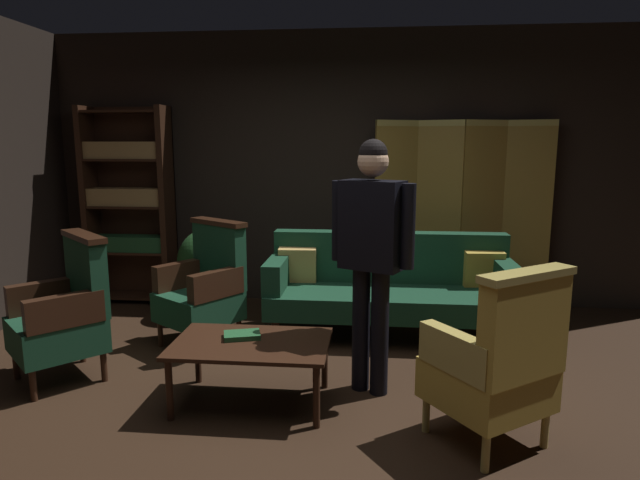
% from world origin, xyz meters
% --- Properties ---
extents(ground_plane, '(10.00, 10.00, 0.00)m').
position_xyz_m(ground_plane, '(0.00, 0.00, 0.00)').
color(ground_plane, black).
extents(back_wall, '(7.20, 0.10, 2.80)m').
position_xyz_m(back_wall, '(0.00, 2.45, 1.40)').
color(back_wall, black).
rests_on(back_wall, ground_plane).
extents(folding_screen, '(1.74, 0.23, 1.90)m').
position_xyz_m(folding_screen, '(1.27, 2.27, 0.99)').
color(folding_screen, olive).
rests_on(folding_screen, ground_plane).
extents(bookshelf, '(0.90, 0.32, 2.05)m').
position_xyz_m(bookshelf, '(-2.15, 2.20, 1.07)').
color(bookshelf, black).
rests_on(bookshelf, ground_plane).
extents(velvet_couch, '(2.12, 0.78, 0.88)m').
position_xyz_m(velvet_couch, '(0.55, 1.45, 0.45)').
color(velvet_couch, black).
rests_on(velvet_couch, ground_plane).
extents(coffee_table, '(1.00, 0.64, 0.42)m').
position_xyz_m(coffee_table, '(-0.37, 0.02, 0.37)').
color(coffee_table, black).
rests_on(coffee_table, ground_plane).
extents(armchair_gilt_accent, '(0.81, 0.81, 1.04)m').
position_xyz_m(armchair_gilt_accent, '(1.09, -0.34, 0.49)').
color(armchair_gilt_accent, tan).
rests_on(armchair_gilt_accent, ground_plane).
extents(armchair_wing_left, '(0.80, 0.80, 1.04)m').
position_xyz_m(armchair_wing_left, '(-0.99, 1.03, 0.49)').
color(armchair_wing_left, black).
rests_on(armchair_wing_left, ground_plane).
extents(armchair_wing_right, '(0.82, 0.82, 1.04)m').
position_xyz_m(armchair_wing_right, '(-1.77, 0.27, 0.49)').
color(armchair_wing_right, black).
rests_on(armchair_wing_right, ground_plane).
extents(standing_figure, '(0.54, 0.36, 1.70)m').
position_xyz_m(standing_figure, '(0.39, 0.27, 1.03)').
color(standing_figure, black).
rests_on(standing_figure, ground_plane).
extents(potted_plant, '(0.56, 0.56, 0.85)m').
position_xyz_m(potted_plant, '(-1.21, 1.79, 0.49)').
color(potted_plant, brown).
rests_on(potted_plant, ground_plane).
extents(book_green_cloth, '(0.27, 0.21, 0.03)m').
position_xyz_m(book_green_cloth, '(-0.44, 0.08, 0.44)').
color(book_green_cloth, '#1E4C28').
rests_on(book_green_cloth, coffee_table).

